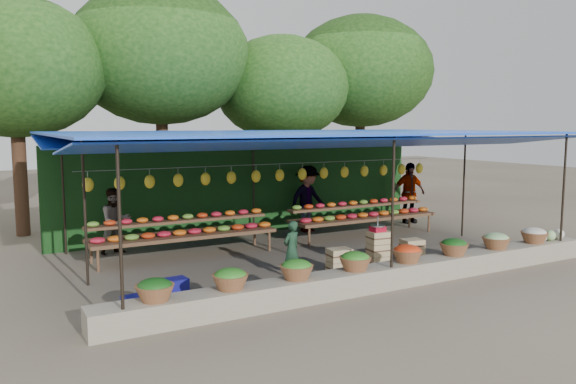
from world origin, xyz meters
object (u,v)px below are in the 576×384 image
weighing_scale (378,228)px  blue_crate_front (141,305)px  vendor_seated (292,249)px  blue_crate_back (175,286)px  crate_counter (378,253)px

weighing_scale → blue_crate_front: size_ratio=0.60×
vendor_seated → blue_crate_front: size_ratio=2.14×
blue_crate_front → blue_crate_back: (0.82, 0.86, -0.02)m
vendor_seated → weighing_scale: bearing=152.8°
vendor_seated → blue_crate_front: bearing=-4.6°
crate_counter → vendor_seated: (-1.91, 0.28, 0.25)m
blue_crate_back → weighing_scale: bearing=-9.2°
blue_crate_back → vendor_seated: bearing=-6.0°
blue_crate_front → blue_crate_back: blue_crate_front is taller
weighing_scale → blue_crate_front: bearing=-174.0°
blue_crate_front → blue_crate_back: 1.19m
crate_counter → weighing_scale: size_ratio=7.64×
weighing_scale → blue_crate_back: (-4.25, 0.32, -0.71)m
crate_counter → weighing_scale: bearing=-180.0°
crate_counter → blue_crate_front: crate_counter is taller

